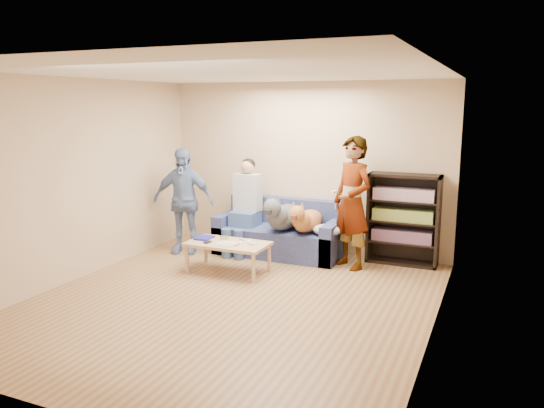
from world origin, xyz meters
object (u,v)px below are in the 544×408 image
at_px(camera_silver, 224,238).
at_px(person_standing_left, 183,201).
at_px(bookshelf, 403,217).
at_px(person_standing_right, 352,203).
at_px(dog_tan, 306,220).
at_px(coffee_table, 228,246).
at_px(sofa, 280,236).
at_px(notebook_blue, 204,238).
at_px(dog_gray, 283,216).
at_px(person_seated, 245,203).

bearing_deg(camera_silver, person_standing_left, 152.95).
bearing_deg(bookshelf, camera_silver, -150.51).
xyz_separation_m(person_standing_right, dog_tan, (-0.69, 0.04, -0.31)).
relative_size(dog_tan, bookshelf, 0.88).
bearing_deg(person_standing_right, coffee_table, -113.86).
distance_m(person_standing_left, sofa, 1.58).
height_order(notebook_blue, bookshelf, bookshelf).
distance_m(dog_gray, dog_tan, 0.36).
height_order(notebook_blue, sofa, sofa).
distance_m(dog_tan, coffee_table, 1.24).
distance_m(sofa, dog_gray, 0.43).
bearing_deg(notebook_blue, person_seated, 80.83).
bearing_deg(dog_tan, notebook_blue, -142.91).
relative_size(sofa, dog_tan, 1.67).
distance_m(notebook_blue, coffee_table, 0.41).
bearing_deg(person_seated, sofa, 13.21).
xyz_separation_m(notebook_blue, person_seated, (0.16, 0.96, 0.34)).
height_order(person_seated, dog_tan, person_seated).
bearing_deg(coffee_table, camera_silver, 135.00).
bearing_deg(bookshelf, person_seated, -171.24).
xyz_separation_m(notebook_blue, camera_silver, (0.28, 0.07, 0.01)).
distance_m(coffee_table, bookshelf, 2.52).
distance_m(person_standing_right, person_standing_left, 2.59).
bearing_deg(dog_tan, sofa, 157.71).
height_order(person_standing_right, dog_tan, person_standing_right).
xyz_separation_m(camera_silver, dog_tan, (0.90, 0.82, 0.17)).
bearing_deg(dog_gray, sofa, 121.89).
distance_m(camera_silver, dog_gray, 1.00).
height_order(person_standing_right, coffee_table, person_standing_right).
bearing_deg(bookshelf, notebook_blue, -152.07).
bearing_deg(dog_gray, notebook_blue, -132.46).
bearing_deg(person_seated, dog_gray, -6.01).
height_order(dog_gray, coffee_table, dog_gray).
distance_m(person_standing_left, dog_tan, 1.92).
bearing_deg(dog_gray, person_seated, 173.99).
bearing_deg(person_standing_left, person_standing_right, -7.05).
bearing_deg(person_seated, bookshelf, 8.76).
bearing_deg(notebook_blue, dog_gray, 47.54).
bearing_deg(coffee_table, person_standing_left, 150.59).
height_order(person_seated, dog_gray, person_seated).
distance_m(sofa, coffee_table, 1.18).
xyz_separation_m(person_seated, dog_gray, (0.66, -0.07, -0.13)).
distance_m(notebook_blue, sofa, 1.30).
xyz_separation_m(person_standing_left, coffee_table, (1.11, -0.62, -0.44)).
xyz_separation_m(person_standing_right, bookshelf, (0.63, 0.47, -0.24)).
bearing_deg(sofa, coffee_table, -104.51).
xyz_separation_m(person_standing_left, sofa, (1.40, 0.52, -0.53)).
xyz_separation_m(person_standing_right, notebook_blue, (-1.87, -0.85, -0.49)).
distance_m(person_standing_right, notebook_blue, 2.11).
bearing_deg(person_standing_right, person_seated, -149.12).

